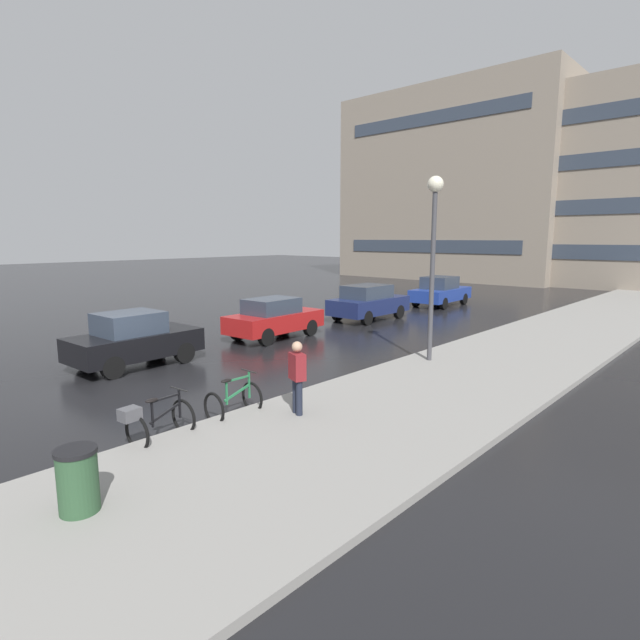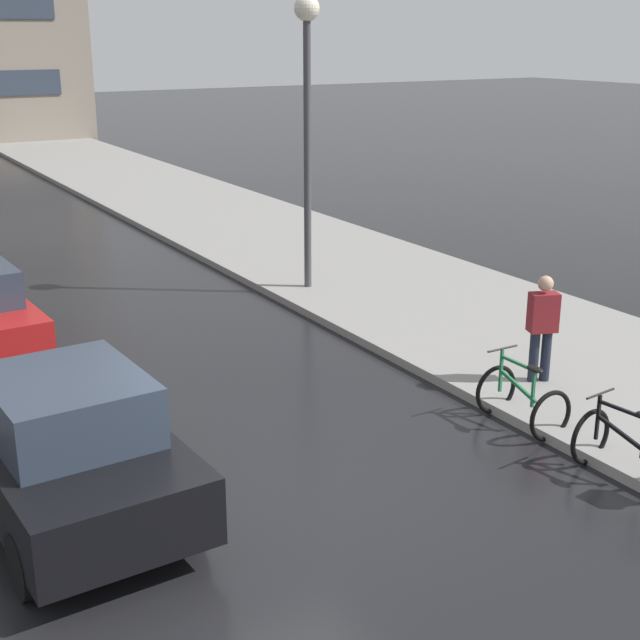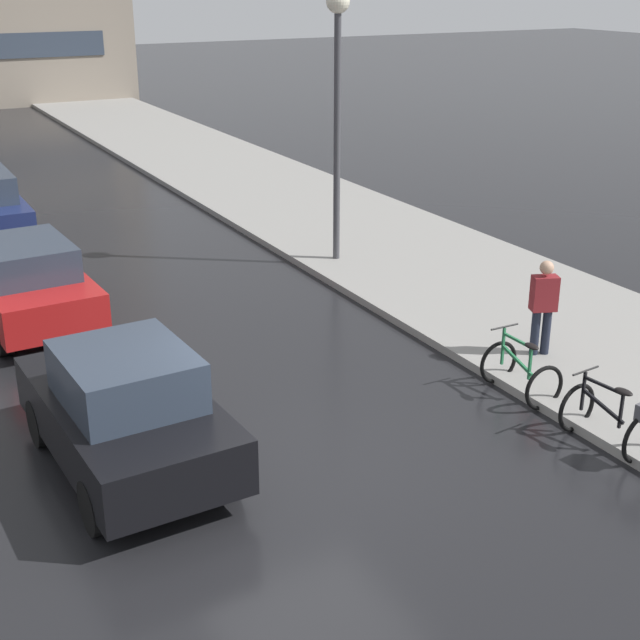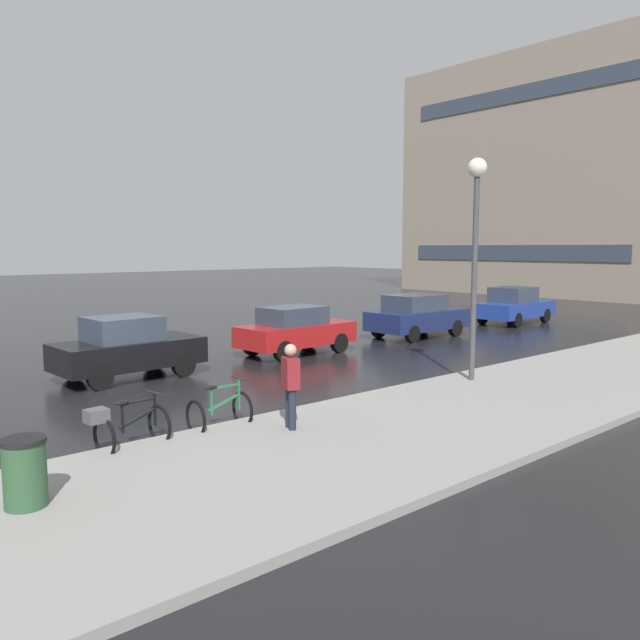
{
  "view_description": "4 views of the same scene",
  "coord_description": "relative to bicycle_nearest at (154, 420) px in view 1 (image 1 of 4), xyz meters",
  "views": [
    {
      "loc": [
        11.91,
        -5.88,
        3.82
      ],
      "look_at": [
        2.1,
        4.84,
        1.41
      ],
      "focal_mm": 28.0,
      "sensor_mm": 36.0,
      "label": 1
    },
    {
      "loc": [
        -4.02,
        -7.45,
        4.93
      ],
      "look_at": [
        1.97,
        2.67,
        1.11
      ],
      "focal_mm": 50.0,
      "sensor_mm": 36.0,
      "label": 2
    },
    {
      "loc": [
        -4.55,
        -8.68,
        5.86
      ],
      "look_at": [
        1.03,
        1.69,
        1.25
      ],
      "focal_mm": 50.0,
      "sensor_mm": 36.0,
      "label": 3
    },
    {
      "loc": [
        13.49,
        -5.61,
        3.42
      ],
      "look_at": [
        1.78,
        4.5,
        1.62
      ],
      "focal_mm": 35.0,
      "sensor_mm": 36.0,
      "label": 4
    }
  ],
  "objects": [
    {
      "name": "car_red",
      "position": [
        -5.78,
        8.27,
        0.31
      ],
      "size": [
        1.9,
        3.97,
        1.55
      ],
      "color": "#AD1919",
      "rests_on": "ground"
    },
    {
      "name": "bicycle_second",
      "position": [
        -0.03,
        1.87,
        -0.09
      ],
      "size": [
        0.69,
        1.08,
        0.96
      ],
      "color": "black",
      "rests_on": "ground"
    },
    {
      "name": "car_black",
      "position": [
        -5.72,
        2.58,
        0.33
      ],
      "size": [
        1.96,
        3.81,
        1.65
      ],
      "color": "black",
      "rests_on": "ground"
    },
    {
      "name": "sidewalk_kerb",
      "position": [
        2.29,
        11.48,
        -0.4
      ],
      "size": [
        4.8,
        60.0,
        0.14
      ],
      "primitive_type": "cube",
      "color": "gray",
      "rests_on": "ground"
    },
    {
      "name": "trash_bin",
      "position": [
        1.56,
        -1.99,
        0.04
      ],
      "size": [
        0.55,
        0.55,
        1.03
      ],
      "color": "#2D5133",
      "rests_on": "ground"
    },
    {
      "name": "streetlamp",
      "position": [
        0.69,
        8.72,
        3.48
      ],
      "size": [
        0.47,
        0.47,
        5.56
      ],
      "color": "#424247",
      "rests_on": "ground"
    },
    {
      "name": "building_facade_main",
      "position": [
        -3.63,
        41.18,
        7.17
      ],
      "size": [
        17.33,
        9.96,
        15.29
      ],
      "color": "gray",
      "rests_on": "ground"
    },
    {
      "name": "car_blue",
      "position": [
        -5.71,
        20.87,
        0.33
      ],
      "size": [
        2.09,
        4.35,
        1.65
      ],
      "color": "navy",
      "rests_on": "ground"
    },
    {
      "name": "ground_plane",
      "position": [
        -3.71,
        1.48,
        -0.47
      ],
      "size": [
        140.0,
        140.0,
        0.0
      ],
      "primitive_type": "plane",
      "color": "black"
    },
    {
      "name": "car_navy",
      "position": [
        -5.75,
        14.19,
        0.36
      ],
      "size": [
        1.92,
        4.07,
        1.64
      ],
      "color": "navy",
      "rests_on": "ground"
    },
    {
      "name": "bicycle_nearest",
      "position": [
        0.0,
        0.0,
        0.0
      ],
      "size": [
        0.81,
        1.4,
        0.94
      ],
      "color": "black",
      "rests_on": "ground"
    },
    {
      "name": "pedestrian",
      "position": [
        1.06,
        2.7,
        0.49
      ],
      "size": [
        0.46,
        0.37,
        1.7
      ],
      "color": "#1E2333",
      "rests_on": "ground"
    },
    {
      "name": "building_facade_side",
      "position": [
        -14.91,
        39.55,
        7.99
      ],
      "size": [
        20.37,
        9.17,
        16.92
      ],
      "color": "gray",
      "rests_on": "ground"
    }
  ]
}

